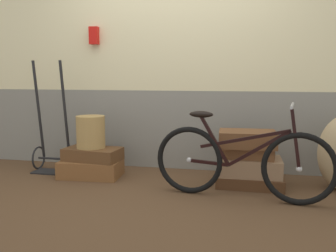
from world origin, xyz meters
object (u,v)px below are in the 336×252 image
Objects in this scene: suitcase_2 at (250,180)px; wicker_basket at (91,132)px; suitcase_0 at (91,168)px; suitcase_4 at (249,152)px; luggage_trolley at (52,145)px; bicycle at (241,162)px; suitcase_5 at (247,139)px; suitcase_3 at (250,166)px; suitcase_1 at (93,154)px.

wicker_basket reaches higher than suitcase_2.
suitcase_4 reaches higher than suitcase_0.
wicker_basket is (-1.66, -0.02, 0.15)m from suitcase_4.
suitcase_4 is 0.40× the size of luggage_trolley.
suitcase_4 is 0.32× the size of bicycle.
suitcase_2 is 0.42m from suitcase_5.
bicycle is at bearing -99.84° from suitcase_5.
suitcase_3 is 1.75× the size of wicker_basket.
suitcase_5 is at bearing -2.66° from suitcase_0.
suitcase_0 is 1.85× the size of wicker_basket.
luggage_trolley is (-0.56, 0.14, 0.05)m from suitcase_1.
suitcase_4 is (1.66, 0.05, 0.25)m from suitcase_0.
suitcase_0 is 0.51× the size of luggage_trolley.
suitcase_4 is at bearing 81.01° from bicycle.
suitcase_5 is (-0.03, -0.01, 0.28)m from suitcase_3.
suitcase_0 reaches higher than suitcase_2.
wicker_basket is at bearing -13.61° from luggage_trolley.
wicker_basket reaches higher than suitcase_1.
wicker_basket is at bearing -177.98° from suitcase_2.
bicycle reaches higher than suitcase_5.
luggage_trolley reaches higher than suitcase_1.
suitcase_0 is 0.40m from wicker_basket.
suitcase_3 is 1.11× the size of suitcase_5.
suitcase_1 reaches higher than suitcase_2.
suitcase_5 is 0.44× the size of luggage_trolley.
luggage_trolley is 2.20m from bicycle.
suitcase_4 is 0.45m from bicycle.
suitcase_2 is 0.14m from suitcase_3.
suitcase_0 is 0.59m from luggage_trolley.
bicycle is (2.13, -0.55, 0.04)m from luggage_trolley.
suitcase_2 is 0.52m from bicycle.
suitcase_4 is (1.64, 0.04, 0.09)m from suitcase_1.
suitcase_4 is 0.14m from suitcase_5.
suitcase_3 is at bearing -162.89° from suitcase_2.
luggage_trolley reaches higher than wicker_basket.
suitcase_3 is at bearing -50.38° from suitcase_4.
suitcase_2 is at bearing 0.30° from wicker_basket.
suitcase_5 reaches higher than suitcase_3.
suitcase_4 reaches higher than suitcase_1.
bicycle reaches higher than suitcase_1.
suitcase_1 is 1.66m from suitcase_3.
suitcase_3 reaches higher than suitcase_2.
suitcase_2 is 1.74m from wicker_basket.
suitcase_5 reaches higher than suitcase_1.
wicker_basket is 1.66m from bicycle.
suitcase_0 is at bearing -84.62° from wicker_basket.
suitcase_3 reaches higher than suitcase_0.
suitcase_5 is 0.44m from bicycle.
suitcase_3 is 0.38× the size of bicycle.
suitcase_0 is 1.66m from bicycle.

